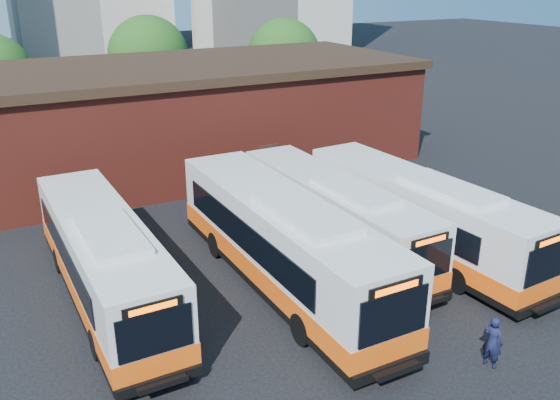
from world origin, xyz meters
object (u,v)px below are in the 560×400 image
bus_west (105,263)px  bus_midwest (283,246)px  bus_mideast (333,218)px  bus_east (419,217)px  transit_worker (493,342)px

bus_west → bus_midwest: (6.30, -2.01, 0.16)m
bus_midwest → bus_mideast: bearing=27.5°
bus_west → bus_east: bus_east is taller
bus_mideast → bus_east: bearing=-31.7°
bus_east → transit_worker: (-3.29, -7.47, -0.73)m
bus_midwest → transit_worker: bus_midwest is taller
bus_west → transit_worker: size_ratio=7.29×
bus_west → bus_east: bearing=-10.2°
bus_west → bus_east: (12.95, -2.02, 0.04)m
bus_west → bus_mideast: (9.74, -0.16, -0.04)m
bus_mideast → bus_east: 3.71m
bus_midwest → bus_mideast: size_ratio=1.12×
bus_mideast → transit_worker: (-0.08, -9.34, -0.66)m
bus_midwest → transit_worker: size_ratio=8.01×
bus_midwest → transit_worker: (3.36, -7.48, -0.85)m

